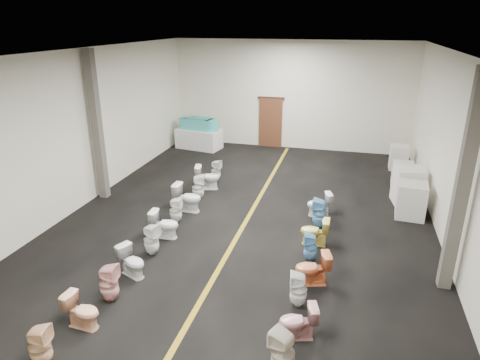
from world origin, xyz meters
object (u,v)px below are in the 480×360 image
(appliance_crate_b, at_px, (408,186))
(toilet_left_4, at_px, (132,261))
(toilet_left_10, at_px, (208,177))
(appliance_crate_a, at_px, (411,200))
(toilet_right_4, at_px, (298,290))
(toilet_right_9, at_px, (319,204))
(toilet_left_11, at_px, (216,171))
(toilet_left_3, at_px, (109,283))
(toilet_left_1, at_px, (40,346))
(toilet_right_8, at_px, (320,213))
(toilet_left_6, at_px, (165,224))
(toilet_right_6, at_px, (310,247))
(toilet_left_2, at_px, (82,311))
(display_table, at_px, (199,139))
(toilet_left_5, at_px, (151,240))
(toilet_right_2, at_px, (283,354))
(toilet_right_3, at_px, (298,322))
(toilet_left_7, at_px, (176,210))
(toilet_right_7, at_px, (315,232))
(toilet_right_5, at_px, (312,269))
(toilet_left_9, at_px, (198,187))
(appliance_crate_d, at_px, (399,158))
(appliance_crate_c, at_px, (402,174))
(bathtub, at_px, (198,124))

(appliance_crate_b, bearing_deg, toilet_left_4, -136.98)
(toilet_left_10, bearing_deg, appliance_crate_a, -108.26)
(toilet_right_4, relative_size, toilet_right_9, 1.07)
(toilet_left_4, distance_m, toilet_left_11, 6.06)
(appliance_crate_a, height_order, toilet_left_3, appliance_crate_a)
(toilet_left_1, relative_size, toilet_right_8, 0.93)
(toilet_left_6, distance_m, toilet_right_6, 3.71)
(toilet_left_3, height_order, toilet_left_10, toilet_left_3)
(toilet_left_2, bearing_deg, display_table, 13.88)
(toilet_right_6, bearing_deg, toilet_left_5, -87.91)
(toilet_left_3, bearing_deg, toilet_left_11, -4.51)
(toilet_right_2, xyz_separation_m, toilet_right_3, (0.12, 0.89, -0.08))
(toilet_left_7, bearing_deg, toilet_left_4, 177.07)
(display_table, height_order, toilet_right_7, display_table)
(appliance_crate_a, bearing_deg, toilet_left_5, -148.36)
(toilet_left_5, height_order, toilet_right_6, toilet_left_5)
(toilet_right_2, bearing_deg, toilet_right_5, -159.26)
(toilet_left_3, distance_m, toilet_left_10, 6.20)
(toilet_left_2, bearing_deg, toilet_left_11, 4.22)
(toilet_left_10, bearing_deg, display_table, 10.18)
(toilet_left_2, xyz_separation_m, toilet_right_3, (3.79, 0.69, 0.00))
(toilet_left_2, xyz_separation_m, toilet_right_5, (3.86, 2.40, 0.03))
(toilet_left_7, distance_m, toilet_left_10, 2.60)
(toilet_left_9, xyz_separation_m, toilet_right_8, (3.79, -0.99, 0.01))
(appliance_crate_a, distance_m, toilet_left_6, 6.83)
(toilet_right_2, distance_m, toilet_right_5, 2.61)
(appliance_crate_d, relative_size, toilet_right_6, 1.33)
(toilet_right_7, distance_m, toilet_right_9, 1.74)
(toilet_left_7, xyz_separation_m, toilet_right_4, (3.73, -2.81, 0.00))
(toilet_left_3, distance_m, toilet_right_4, 3.70)
(toilet_right_2, xyz_separation_m, toilet_right_5, (0.19, 2.60, -0.04))
(appliance_crate_c, xyz_separation_m, toilet_left_3, (-6.13, -8.25, 0.02))
(appliance_crate_c, xyz_separation_m, toilet_right_4, (-2.52, -7.47, -0.02))
(appliance_crate_b, xyz_separation_m, toilet_right_5, (-2.33, -5.06, -0.18))
(appliance_crate_b, xyz_separation_m, toilet_right_3, (-2.40, -6.77, -0.22))
(toilet_left_11, bearing_deg, toilet_right_6, -130.16)
(appliance_crate_b, xyz_separation_m, toilet_right_7, (-2.45, -3.34, -0.20))
(appliance_crate_c, xyz_separation_m, toilet_left_1, (-6.28, -10.05, -0.00))
(display_table, xyz_separation_m, toilet_left_1, (1.85, -12.44, -0.04))
(toilet_right_2, distance_m, toilet_right_6, 3.56)
(toilet_left_6, height_order, toilet_right_6, toilet_left_6)
(appliance_crate_a, relative_size, toilet_left_10, 1.24)
(display_table, height_order, toilet_right_3, display_table)
(bathtub, height_order, toilet_right_7, bathtub)
(appliance_crate_d, xyz_separation_m, toilet_left_6, (-6.18, -7.15, -0.09))
(toilet_left_1, height_order, toilet_left_4, toilet_left_1)
(toilet_left_1, bearing_deg, appliance_crate_d, -37.56)
(toilet_left_9, bearing_deg, toilet_right_9, -115.72)
(appliance_crate_c, xyz_separation_m, toilet_right_3, (-2.40, -8.36, -0.05))
(toilet_right_2, distance_m, toilet_right_4, 1.79)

